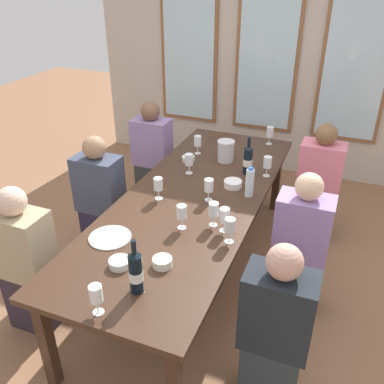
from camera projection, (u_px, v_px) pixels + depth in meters
The scene contains 29 objects.
ground_plane at pixel (193, 272), 3.55m from camera, with size 12.00×12.00×0.00m, color #8E6042.
back_wall_with_windows at pixel (268, 48), 4.71m from camera, with size 4.21×0.10×2.90m.
dining_table at pixel (193, 203), 3.22m from camera, with size 1.01×2.78×0.74m.
white_plate_0 at pixel (110, 237), 2.71m from camera, with size 0.28×0.28×0.01m, color white.
metal_pitcher at pixel (226, 151), 3.71m from camera, with size 0.16×0.16×0.19m.
wine_bottle_0 at pixel (248, 160), 3.48m from camera, with size 0.08×0.08×0.32m.
wine_bottle_1 at pixel (136, 272), 2.22m from camera, with size 0.08×0.08×0.34m.
tasting_bowl_0 at pixel (233, 184), 3.31m from camera, with size 0.14×0.14×0.05m, color white.
tasting_bowl_1 at pixel (162, 262), 2.45m from camera, with size 0.12×0.12×0.05m, color white.
tasting_bowl_2 at pixel (120, 263), 2.45m from camera, with size 0.13×0.13×0.05m, color white.
tasting_bowl_3 at pixel (188, 159), 3.74m from camera, with size 0.11×0.11×0.05m, color white.
water_bottle at pixel (250, 182), 3.15m from camera, with size 0.06×0.06×0.24m.
wine_glass_0 at pixel (96, 294), 2.08m from camera, with size 0.07×0.07×0.17m.
wine_glass_1 at pixel (209, 186), 3.08m from camera, with size 0.07×0.07×0.17m.
wine_glass_2 at pixel (230, 227), 2.62m from camera, with size 0.07×0.07×0.17m.
wine_glass_3 at pixel (214, 211), 2.79m from camera, with size 0.07×0.07×0.17m.
wine_glass_4 at pixel (158, 185), 3.10m from camera, with size 0.07×0.07×0.17m.
wine_glass_5 at pixel (267, 163), 3.44m from camera, with size 0.07×0.07×0.17m.
wine_glass_6 at pixel (270, 132), 4.04m from camera, with size 0.07×0.07×0.17m.
wine_glass_7 at pixel (225, 216), 2.72m from camera, with size 0.07×0.07×0.17m.
wine_glass_8 at pixel (189, 160), 3.48m from camera, with size 0.07×0.07×0.17m.
wine_glass_9 at pixel (198, 141), 3.84m from camera, with size 0.07×0.07×0.17m.
wine_glass_10 at pixel (182, 213), 2.76m from camera, with size 0.07×0.07×0.17m.
seated_person_0 at pixel (152, 157), 4.35m from camera, with size 0.38×0.24×1.11m.
seated_person_1 at pixel (318, 185), 3.81m from camera, with size 0.38×0.24×1.11m.
seated_person_2 at pixel (101, 201), 3.56m from camera, with size 0.38×0.24×1.11m.
seated_person_3 at pixel (300, 247), 2.98m from camera, with size 0.38×0.24×1.11m.
seated_person_4 at pixel (26, 264), 2.82m from camera, with size 0.38×0.24×1.11m.
seated_person_5 at pixel (275, 333), 2.30m from camera, with size 0.38×0.24×1.11m.
Camera 1 is at (1.02, -2.58, 2.32)m, focal length 39.14 mm.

